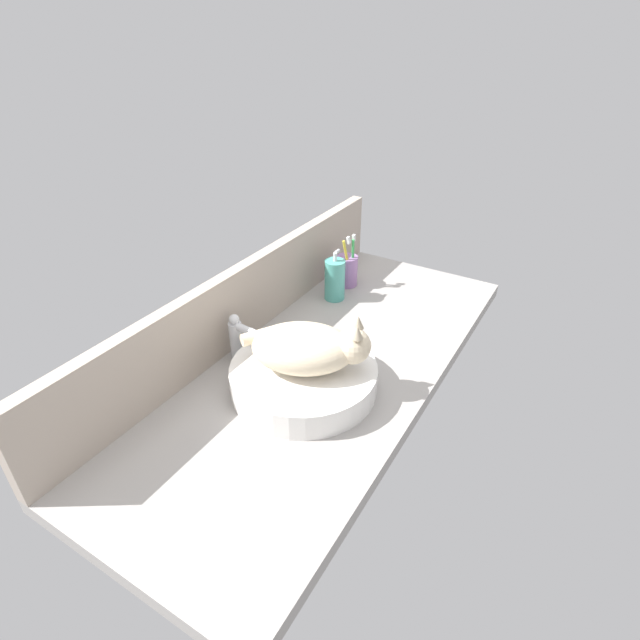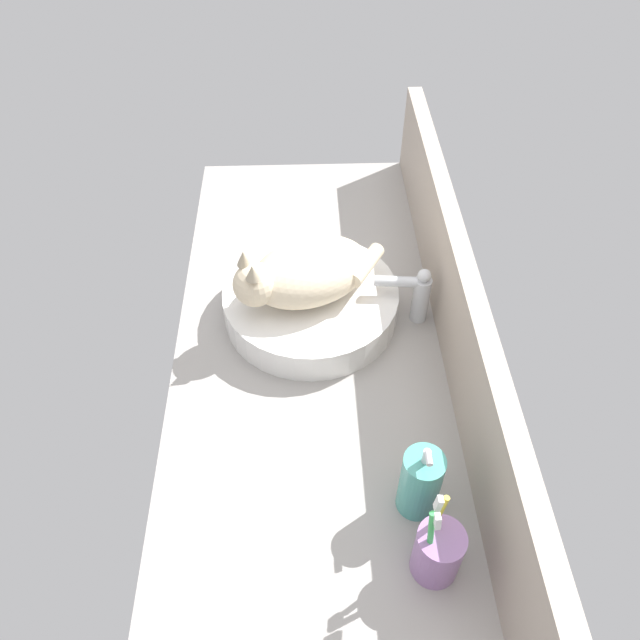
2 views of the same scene
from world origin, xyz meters
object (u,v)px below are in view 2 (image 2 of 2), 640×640
Objects in this scene: soap_dispenser at (420,483)px; toothbrush_cup at (437,552)px; cat at (304,273)px; faucet at (416,293)px; sink_basin at (311,303)px.

soap_dispenser is 10.81cm from toothbrush_cup.
soap_dispenser is 0.90× the size of toothbrush_cup.
cat reaches higher than toothbrush_cup.
soap_dispenser reaches higher than faucet.
sink_basin is 47.41cm from soap_dispenser.
toothbrush_cup is (10.66, 1.20, -1.37)cm from soap_dispenser.
cat is at bearing -160.92° from toothbrush_cup.
toothbrush_cup is (55.02, 17.60, 2.06)cm from sink_basin.
sink_basin is at bearing -162.26° from toothbrush_cup.
toothbrush_cup is (54.37, 18.81, -7.15)cm from cat.
faucet reaches higher than sink_basin.
soap_dispenser is at bearing 20.29° from sink_basin.
toothbrush_cup is at bearing 17.74° from sink_basin.
toothbrush_cup reaches higher than sink_basin.
cat is 1.81× the size of soap_dispenser.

